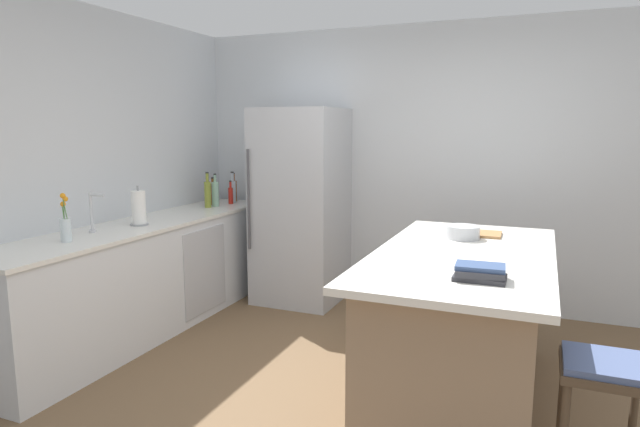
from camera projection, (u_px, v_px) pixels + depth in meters
ground_plane at (364, 414)px, 3.16m from camera, size 7.20×7.20×0.00m
wall_rear at (441, 167)px, 5.00m from camera, size 6.00×0.10×2.60m
wall_left at (43, 179)px, 3.88m from camera, size 0.10×6.00×2.60m
counter_run_left at (148, 276)px, 4.45m from camera, size 0.65×2.98×0.90m
kitchen_island at (461, 324)px, 3.31m from camera, size 1.02×1.99×0.92m
refrigerator at (301, 206)px, 5.15m from camera, size 0.77×0.77×1.84m
bar_stool at (603, 386)px, 2.36m from camera, size 0.36×0.36×0.67m
sink_faucet at (93, 211)px, 3.92m from camera, size 0.15×0.05×0.30m
flower_vase at (65, 225)px, 3.61m from camera, size 0.07×0.07×0.33m
paper_towel_roll at (139, 208)px, 4.23m from camera, size 0.14×0.14×0.31m
vinegar_bottle at (234, 190)px, 5.62m from camera, size 0.06×0.06×0.30m
soda_bottle at (233, 190)px, 5.50m from camera, size 0.06×0.06×0.32m
hot_sauce_bottle at (231, 195)px, 5.42m from camera, size 0.05×0.05×0.23m
whiskey_bottle at (213, 194)px, 5.38m from camera, size 0.08×0.08×0.27m
gin_bottle at (215, 193)px, 5.25m from camera, size 0.07×0.07×0.32m
olive_oil_bottle at (208, 193)px, 5.17m from camera, size 0.06×0.06×0.34m
cookbook_stack at (480, 272)px, 2.65m from camera, size 0.25×0.20×0.08m
mixing_bowl at (463, 232)px, 3.63m from camera, size 0.22×0.22×0.09m
cutting_board at (479, 234)px, 3.76m from camera, size 0.31×0.24×0.02m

